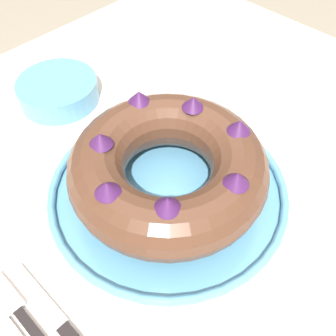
{
  "coord_description": "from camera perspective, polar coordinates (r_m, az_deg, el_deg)",
  "views": [
    {
      "loc": [
        -0.24,
        -0.22,
        1.24
      ],
      "look_at": [
        0.02,
        0.03,
        0.82
      ],
      "focal_mm": 42.0,
      "sensor_mm": 36.0,
      "label": 1
    }
  ],
  "objects": [
    {
      "name": "dining_table",
      "position": [
        0.67,
        0.4,
        -11.08
      ],
      "size": [
        1.21,
        1.1,
        0.75
      ],
      "color": "beige",
      "rests_on": "ground_plane"
    },
    {
      "name": "cake_knife",
      "position": [
        0.52,
        -14.86,
        -21.61
      ],
      "size": [
        0.02,
        0.2,
        0.01
      ],
      "rotation": [
        0.0,
        0.0,
        -0.11
      ],
      "color": "black",
      "rests_on": "dining_table"
    },
    {
      "name": "fork",
      "position": [
        0.54,
        -19.21,
        -21.09
      ],
      "size": [
        0.02,
        0.22,
        0.01
      ],
      "rotation": [
        0.0,
        0.0,
        0.05
      ],
      "color": "black",
      "rests_on": "dining_table"
    },
    {
      "name": "side_bowl",
      "position": [
        0.78,
        -15.65,
        10.75
      ],
      "size": [
        0.15,
        0.15,
        0.04
      ],
      "primitive_type": "cylinder",
      "color": "#518EB2",
      "rests_on": "dining_table"
    },
    {
      "name": "serving_dish",
      "position": [
        0.6,
        0.0,
        -3.32
      ],
      "size": [
        0.36,
        0.36,
        0.03
      ],
      "color": "#518EB2",
      "rests_on": "dining_table"
    },
    {
      "name": "bundt_cake",
      "position": [
        0.55,
        0.0,
        0.07
      ],
      "size": [
        0.28,
        0.28,
        0.1
      ],
      "color": "#4C2D1E",
      "rests_on": "serving_dish"
    }
  ]
}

